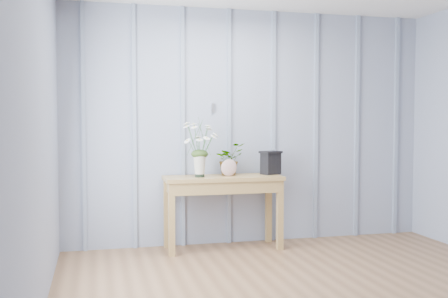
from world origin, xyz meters
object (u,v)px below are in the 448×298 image
object	(u,v)px
sideboard	(223,187)
daisy_vase	(200,140)
carved_box	(271,162)
felt_disc_vessel	(229,168)

from	to	relation	value
sideboard	daisy_vase	bearing A→B (deg)	-169.19
sideboard	carved_box	bearing A→B (deg)	4.75
felt_disc_vessel	sideboard	bearing A→B (deg)	152.60
sideboard	felt_disc_vessel	xyz separation A→B (m)	(0.06, -0.02, 0.20)
sideboard	carved_box	world-z (taller)	carved_box
sideboard	felt_disc_vessel	bearing A→B (deg)	-19.66
sideboard	felt_disc_vessel	size ratio (longest dim) A/B	6.90
daisy_vase	sideboard	bearing A→B (deg)	10.81
felt_disc_vessel	daisy_vase	bearing A→B (deg)	177.16
daisy_vase	felt_disc_vessel	distance (m)	0.43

